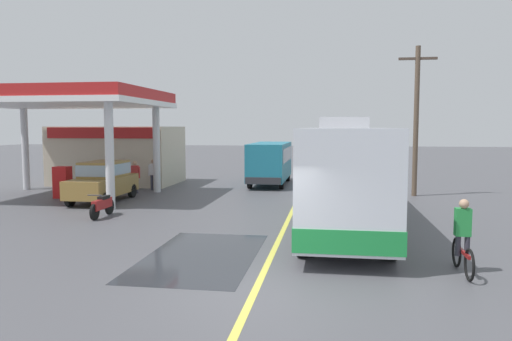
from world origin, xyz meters
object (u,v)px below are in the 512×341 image
object	(u,v)px
coach_bus_main	(343,176)
minibus_opposing_lane	(270,160)
pedestrian_near_pump	(153,173)
car_at_pump	(103,179)
pedestrian_by_shop	(135,175)
cyclist_on_shoulder	(463,240)
motorcycle_parked_forecourt	(102,205)

from	to	relation	value
coach_bus_main	minibus_opposing_lane	bearing A→B (deg)	108.26
minibus_opposing_lane	pedestrian_near_pump	xyz separation A→B (m)	(-5.84, -3.57, -0.54)
minibus_opposing_lane	coach_bus_main	bearing A→B (deg)	-71.74
minibus_opposing_lane	car_at_pump	bearing A→B (deg)	-130.84
coach_bus_main	minibus_opposing_lane	size ratio (longest dim) A/B	1.80
minibus_opposing_lane	pedestrian_near_pump	distance (m)	6.87
minibus_opposing_lane	pedestrian_by_shop	bearing A→B (deg)	-142.36
car_at_pump	pedestrian_by_shop	world-z (taller)	car_at_pump
car_at_pump	cyclist_on_shoulder	world-z (taller)	car_at_pump
coach_bus_main	pedestrian_by_shop	size ratio (longest dim) A/B	6.65
motorcycle_parked_forecourt	pedestrian_near_pump	size ratio (longest dim) A/B	1.08
minibus_opposing_lane	motorcycle_parked_forecourt	bearing A→B (deg)	-113.40
motorcycle_parked_forecourt	pedestrian_near_pump	world-z (taller)	pedestrian_near_pump
car_at_pump	cyclist_on_shoulder	bearing A→B (deg)	-34.44
coach_bus_main	cyclist_on_shoulder	bearing A→B (deg)	-61.70
car_at_pump	cyclist_on_shoulder	distance (m)	15.98
cyclist_on_shoulder	minibus_opposing_lane	bearing A→B (deg)	111.31
pedestrian_near_pump	coach_bus_main	bearing A→B (deg)	-40.43
car_at_pump	pedestrian_near_pump	xyz separation A→B (m)	(0.81, 4.12, -0.08)
coach_bus_main	motorcycle_parked_forecourt	bearing A→B (deg)	176.49
cyclist_on_shoulder	pedestrian_by_shop	bearing A→B (deg)	137.33
coach_bus_main	car_at_pump	distance (m)	11.40
car_at_pump	cyclist_on_shoulder	size ratio (longest dim) A/B	2.31
motorcycle_parked_forecourt	cyclist_on_shoulder	bearing A→B (deg)	-25.16
coach_bus_main	minibus_opposing_lane	world-z (taller)	coach_bus_main
car_at_pump	minibus_opposing_lane	world-z (taller)	minibus_opposing_lane
cyclist_on_shoulder	motorcycle_parked_forecourt	world-z (taller)	cyclist_on_shoulder
cyclist_on_shoulder	motorcycle_parked_forecourt	distance (m)	12.65
car_at_pump	motorcycle_parked_forecourt	bearing A→B (deg)	-64.62
car_at_pump	minibus_opposing_lane	bearing A→B (deg)	49.16
car_at_pump	pedestrian_near_pump	bearing A→B (deg)	78.92
motorcycle_parked_forecourt	pedestrian_by_shop	xyz separation A→B (m)	(-1.41, 6.48, 0.49)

